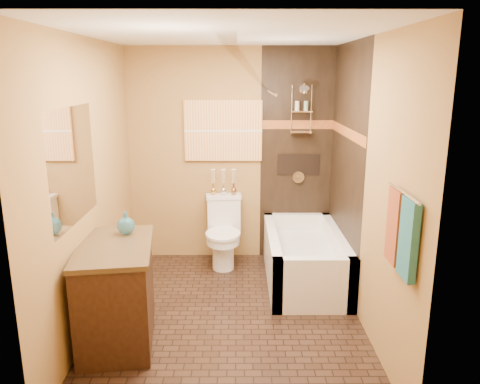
{
  "coord_description": "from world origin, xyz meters",
  "views": [
    {
      "loc": [
        0.09,
        -3.95,
        2.19
      ],
      "look_at": [
        0.1,
        0.4,
        1.09
      ],
      "focal_mm": 35.0,
      "sensor_mm": 36.0,
      "label": 1
    }
  ],
  "objects_px": {
    "sunset_painting": "(223,131)",
    "bathtub": "(304,262)",
    "toilet": "(223,232)",
    "vanity": "(116,293)"
  },
  "relations": [
    {
      "from": "sunset_painting",
      "to": "bathtub",
      "type": "xyz_separation_m",
      "value": [
        0.89,
        -0.73,
        -1.33
      ]
    },
    {
      "from": "sunset_painting",
      "to": "toilet",
      "type": "relative_size",
      "value": 1.12
    },
    {
      "from": "sunset_painting",
      "to": "toilet",
      "type": "bearing_deg",
      "value": -90.0
    },
    {
      "from": "bathtub",
      "to": "toilet",
      "type": "relative_size",
      "value": 1.86
    },
    {
      "from": "toilet",
      "to": "vanity",
      "type": "height_order",
      "value": "vanity"
    },
    {
      "from": "sunset_painting",
      "to": "vanity",
      "type": "bearing_deg",
      "value": -114.04
    },
    {
      "from": "bathtub",
      "to": "toilet",
      "type": "distance_m",
      "value": 1.02
    },
    {
      "from": "toilet",
      "to": "vanity",
      "type": "relative_size",
      "value": 0.78
    },
    {
      "from": "bathtub",
      "to": "vanity",
      "type": "height_order",
      "value": "vanity"
    },
    {
      "from": "vanity",
      "to": "sunset_painting",
      "type": "bearing_deg",
      "value": 57.97
    }
  ]
}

